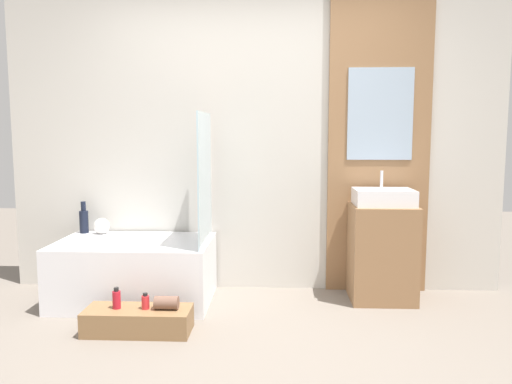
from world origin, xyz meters
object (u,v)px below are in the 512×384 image
sink (384,197)px  vase_tall_dark (84,220)px  wooden_step_bench (138,320)px  vase_round_light (102,226)px  bathtub (135,271)px  bottle_soap_secondary (145,302)px  bottle_soap_primary (117,299)px

sink → vase_tall_dark: bearing=176.4°
wooden_step_bench → vase_round_light: bearing=121.8°
wooden_step_bench → vase_tall_dark: size_ratio=2.64×
sink → wooden_step_bench: bearing=-156.8°
vase_round_light → bathtub: bearing=-36.9°
sink → vase_tall_dark: sink is taller
wooden_step_bench → vase_tall_dark: (-0.72, 0.92, 0.52)m
bathtub → wooden_step_bench: 0.68m
bottle_soap_secondary → wooden_step_bench: bearing=180.0°
vase_round_light → bottle_soap_secondary: vase_round_light is taller
vase_round_light → bottle_soap_primary: size_ratio=0.92×
bathtub → vase_round_light: size_ratio=9.06×
bathtub → bottle_soap_primary: size_ratio=8.33×
bathtub → vase_round_light: 0.54m
bathtub → bottle_soap_secondary: (0.25, -0.63, -0.03)m
bottle_soap_secondary → vase_round_light: bearing=124.2°
bottle_soap_secondary → bottle_soap_primary: bearing=180.0°
bottle_soap_primary → bathtub: bearing=94.9°
sink → bathtub: bearing=-176.0°
bathtub → bottle_soap_primary: bathtub is taller
bathtub → sink: sink is taller
vase_tall_dark → bathtub: bearing=-29.7°
wooden_step_bench → bottle_soap_secondary: (0.05, 0.00, 0.13)m
sink → bottle_soap_secondary: bearing=-156.2°
wooden_step_bench → bottle_soap_secondary: bearing=0.0°
vase_tall_dark → bottle_soap_secondary: vase_tall_dark is taller
bathtub → vase_round_light: (-0.36, 0.27, 0.31)m
vase_round_light → bottle_soap_primary: vase_round_light is taller
wooden_step_bench → vase_round_light: 1.15m
bathtub → wooden_step_bench: bathtub is taller
vase_round_light → bottle_soap_primary: bearing=-65.3°
bathtub → bottle_soap_secondary: bearing=-68.1°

